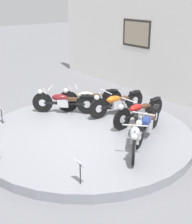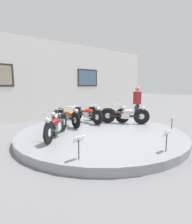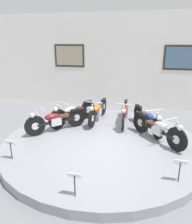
% 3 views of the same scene
% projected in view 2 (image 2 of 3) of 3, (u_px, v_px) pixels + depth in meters
% --- Properties ---
extents(ground_plane, '(60.00, 60.00, 0.00)m').
position_uv_depth(ground_plane, '(101.00, 137.00, 6.03)').
color(ground_plane, slate).
extents(display_platform, '(5.52, 5.52, 0.22)m').
position_uv_depth(display_platform, '(101.00, 134.00, 6.01)').
color(display_platform, gray).
rests_on(display_platform, ground_plane).
extents(back_wall, '(14.00, 0.22, 4.01)m').
position_uv_depth(back_wall, '(49.00, 81.00, 9.01)').
color(back_wall, white).
rests_on(back_wall, ground_plane).
extents(motorcycle_maroon, '(1.41, 1.45, 0.78)m').
position_uv_depth(motorcycle_maroon, '(56.00, 125.00, 5.21)').
color(motorcycle_maroon, black).
rests_on(motorcycle_maroon, display_platform).
extents(motorcycle_cream, '(1.01, 1.79, 0.80)m').
position_uv_depth(motorcycle_cream, '(55.00, 119.00, 5.96)').
color(motorcycle_cream, black).
rests_on(motorcycle_cream, display_platform).
extents(motorcycle_orange, '(0.54, 1.97, 0.78)m').
position_uv_depth(motorcycle_orange, '(68.00, 116.00, 6.77)').
color(motorcycle_orange, black).
rests_on(motorcycle_orange, display_platform).
extents(motorcycle_red, '(0.54, 1.96, 0.78)m').
position_uv_depth(motorcycle_red, '(87.00, 114.00, 7.33)').
color(motorcycle_red, black).
rests_on(motorcycle_red, display_platform).
extents(motorcycle_blue, '(0.91, 1.79, 0.78)m').
position_uv_depth(motorcycle_blue, '(108.00, 113.00, 7.44)').
color(motorcycle_blue, black).
rests_on(motorcycle_blue, display_platform).
extents(motorcycle_silver, '(1.39, 1.48, 0.79)m').
position_uv_depth(motorcycle_silver, '(125.00, 114.00, 7.06)').
color(motorcycle_silver, black).
rests_on(motorcycle_silver, display_platform).
extents(info_placard_front_left, '(0.26, 0.11, 0.51)m').
position_uv_depth(info_placard_front_left, '(79.00, 142.00, 3.61)').
color(info_placard_front_left, '#333338').
rests_on(info_placard_front_left, display_platform).
extents(info_placard_front_centre, '(0.26, 0.11, 0.51)m').
position_uv_depth(info_placard_front_centre, '(167.00, 136.00, 4.07)').
color(info_placard_front_centre, '#333338').
rests_on(info_placard_front_centre, display_platform).
extents(info_placard_front_right, '(0.26, 0.11, 0.51)m').
position_uv_depth(info_placard_front_right, '(172.00, 120.00, 5.89)').
color(info_placard_front_right, '#333338').
rests_on(info_placard_front_right, display_platform).
extents(visitor_standing, '(0.36, 0.23, 1.72)m').
position_uv_depth(visitor_standing, '(137.00, 101.00, 8.72)').
color(visitor_standing, '#2D2D38').
rests_on(visitor_standing, ground_plane).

